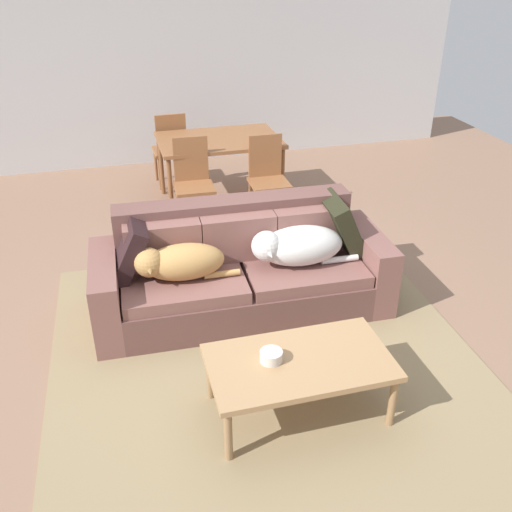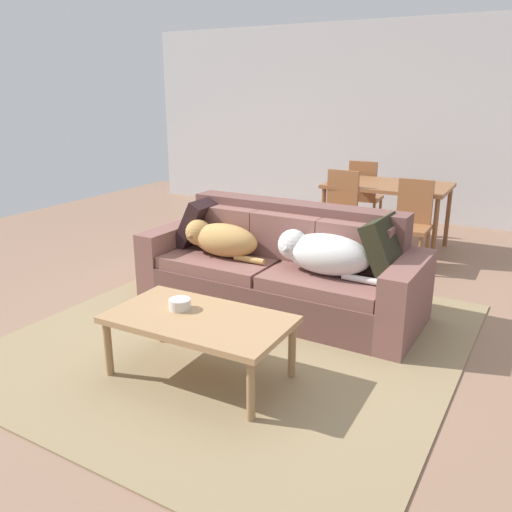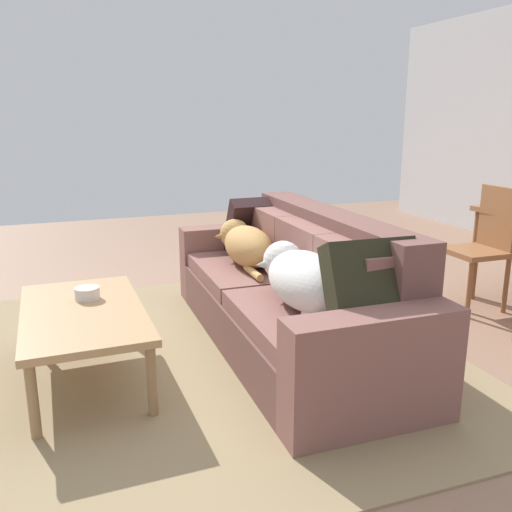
% 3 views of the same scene
% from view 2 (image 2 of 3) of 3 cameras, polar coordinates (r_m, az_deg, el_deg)
% --- Properties ---
extents(ground_plane, '(10.00, 10.00, 0.00)m').
position_cam_2_polar(ground_plane, '(4.41, 1.14, -6.24)').
color(ground_plane, '#916D56').
extents(back_partition, '(8.00, 0.12, 2.70)m').
position_cam_2_polar(back_partition, '(7.83, 15.18, 13.77)').
color(back_partition, silver).
rests_on(back_partition, ground).
extents(area_rug, '(3.18, 3.28, 0.01)m').
position_cam_2_polar(area_rug, '(3.99, -1.86, -8.84)').
color(area_rug, '#947E59').
rests_on(area_rug, ground).
extents(couch, '(2.38, 0.96, 0.86)m').
position_cam_2_polar(couch, '(4.45, 2.76, -1.50)').
color(couch, brown).
rests_on(couch, ground).
extents(dog_on_left_cushion, '(0.79, 0.34, 0.29)m').
position_cam_2_polar(dog_on_left_cushion, '(4.50, -3.93, 1.86)').
color(dog_on_left_cushion, tan).
rests_on(dog_on_left_cushion, couch).
extents(dog_on_right_cushion, '(0.87, 0.39, 0.32)m').
position_cam_2_polar(dog_on_right_cushion, '(4.08, 7.18, 0.33)').
color(dog_on_right_cushion, silver).
rests_on(dog_on_right_cushion, couch).
extents(throw_pillow_by_left_arm, '(0.32, 0.45, 0.46)m').
position_cam_2_polar(throw_pillow_by_left_arm, '(4.85, -6.14, 3.62)').
color(throw_pillow_by_left_arm, black).
rests_on(throw_pillow_by_left_arm, couch).
extents(throw_pillow_by_right_arm, '(0.35, 0.49, 0.49)m').
position_cam_2_polar(throw_pillow_by_right_arm, '(4.09, 14.02, 0.72)').
color(throw_pillow_by_right_arm, black).
rests_on(throw_pillow_by_right_arm, couch).
extents(coffee_table, '(1.14, 0.64, 0.42)m').
position_cam_2_polar(coffee_table, '(3.35, -6.19, -7.23)').
color(coffee_table, tan).
rests_on(coffee_table, ground).
extents(bowl_on_coffee_table, '(0.14, 0.14, 0.07)m').
position_cam_2_polar(bowl_on_coffee_table, '(3.45, -8.24, -5.17)').
color(bowl_on_coffee_table, silver).
rests_on(bowl_on_coffee_table, coffee_table).
extents(dining_table, '(1.35, 0.90, 0.76)m').
position_cam_2_polar(dining_table, '(6.27, 14.10, 6.97)').
color(dining_table, '#935C36').
rests_on(dining_table, ground).
extents(dining_chair_near_left, '(0.41, 0.41, 0.94)m').
position_cam_2_polar(dining_chair_near_left, '(5.91, 8.89, 4.99)').
color(dining_chair_near_left, '#935C36').
rests_on(dining_chair_near_left, ground).
extents(dining_chair_near_right, '(0.41, 0.41, 0.91)m').
position_cam_2_polar(dining_chair_near_right, '(5.68, 16.42, 3.74)').
color(dining_chair_near_right, '#935C36').
rests_on(dining_chair_near_right, ground).
extents(dining_chair_far_left, '(0.41, 0.41, 0.92)m').
position_cam_2_polar(dining_chair_far_left, '(7.02, 11.58, 6.69)').
color(dining_chair_far_left, '#935C36').
rests_on(dining_chair_far_left, ground).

